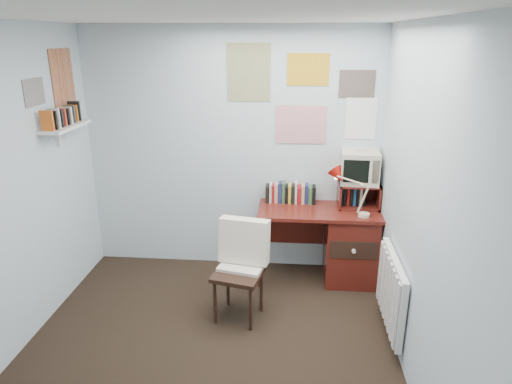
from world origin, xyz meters
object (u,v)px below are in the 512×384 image
(radiator, at_px, (392,291))
(wall_shelf, at_px, (65,127))
(tv_riser, at_px, (358,195))
(crt_tv, at_px, (360,165))
(desk, at_px, (344,243))
(desk_lamp, at_px, (365,197))
(desk_chair, at_px, (238,274))

(radiator, bearing_deg, wall_shelf, 169.11)
(tv_riser, xyz_separation_m, crt_tv, (-0.01, 0.02, 0.30))
(desk, xyz_separation_m, desk_lamp, (0.15, -0.15, 0.55))
(desk_chair, bearing_deg, radiator, 6.15)
(radiator, bearing_deg, tv_riser, 99.28)
(desk_lamp, height_order, tv_riser, desk_lamp)
(tv_riser, relative_size, crt_tv, 1.10)
(desk_chair, bearing_deg, desk, 51.27)
(tv_riser, bearing_deg, desk_lamp, -84.08)
(radiator, height_order, wall_shelf, wall_shelf)
(desk_chair, xyz_separation_m, tv_riser, (1.10, 0.88, 0.46))
(desk_lamp, relative_size, crt_tv, 1.09)
(desk_lamp, xyz_separation_m, wall_shelf, (-2.72, -0.23, 0.66))
(wall_shelf, bearing_deg, radiator, -10.89)
(crt_tv, height_order, wall_shelf, wall_shelf)
(desk_chair, xyz_separation_m, radiator, (1.27, -0.16, -0.01))
(desk, bearing_deg, radiator, -72.76)
(crt_tv, distance_m, wall_shelf, 2.77)
(crt_tv, bearing_deg, desk_chair, -136.87)
(crt_tv, bearing_deg, wall_shelf, -165.45)
(desk_lamp, distance_m, crt_tv, 0.36)
(crt_tv, relative_size, wall_shelf, 0.59)
(desk_chair, height_order, desk_lamp, desk_lamp)
(desk, height_order, desk_chair, desk_chair)
(crt_tv, bearing_deg, desk, -127.20)
(desk, relative_size, radiator, 1.50)
(desk, xyz_separation_m, crt_tv, (0.11, 0.13, 0.78))
(desk_chair, relative_size, tv_riser, 2.14)
(desk, distance_m, desk_lamp, 0.59)
(crt_tv, height_order, radiator, crt_tv)
(tv_riser, xyz_separation_m, wall_shelf, (-2.69, -0.49, 0.74))
(desk, bearing_deg, wall_shelf, -171.60)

